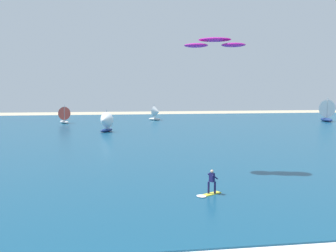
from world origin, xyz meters
name	(u,v)px	position (x,y,z in m)	size (l,w,h in m)	color
ocean	(131,132)	(0.00, 49.45, 0.05)	(160.00, 90.00, 0.10)	navy
shoreline_foam	(201,249)	(1.24, 4.68, 0.01)	(92.69, 2.31, 0.01)	white
kitesurfer	(210,186)	(3.67, 12.45, 0.70)	(1.97, 1.47, 1.67)	yellow
kite	(215,43)	(5.68, 18.91, 10.96)	(5.29, 2.81, 0.77)	#B21999
sailboat_mid_left	(325,110)	(44.23, 64.49, 2.62)	(4.06, 4.76, 5.50)	navy
sailboat_mid_right	(105,122)	(-4.39, 50.10, 1.81)	(3.12, 3.37, 3.74)	navy
sailboat_far_left	(156,113)	(6.77, 72.69, 1.80)	(3.34, 3.12, 3.71)	silver
sailboat_outermost	(63,115)	(-13.68, 68.08, 1.91)	(3.27, 3.56, 3.96)	silver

